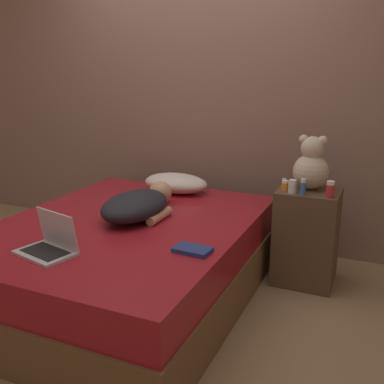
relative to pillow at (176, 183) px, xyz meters
name	(u,v)px	position (x,y,z in m)	size (l,w,h in m)	color
ground_plane	(128,295)	(0.01, -0.78, -0.61)	(12.00, 12.00, 0.00)	#937551
wall_back	(201,92)	(0.01, 0.49, 0.69)	(8.00, 0.06, 2.60)	#846656
bed	(127,260)	(0.01, -0.78, -0.35)	(1.57, 1.98, 0.53)	brown
nightstand	(306,236)	(1.06, -0.07, -0.27)	(0.42, 0.39, 0.69)	brown
pillow	(176,183)	(0.00, 0.00, 0.00)	(0.53, 0.33, 0.15)	beige
person_lying	(138,204)	(0.04, -0.65, 0.01)	(0.39, 0.74, 0.18)	black
laptop	(50,244)	(-0.09, -1.37, -0.02)	(0.35, 0.28, 0.22)	silver
teddy_bear	(311,166)	(1.06, -0.03, 0.24)	(0.24, 0.24, 0.37)	beige
bottle_white	(292,187)	(0.97, -0.19, 0.12)	(0.05, 0.05, 0.09)	white
bottle_red	(330,189)	(1.21, -0.19, 0.13)	(0.06, 0.06, 0.11)	#B72D2D
bottle_blue	(303,187)	(1.04, -0.21, 0.13)	(0.03, 0.03, 0.11)	#3866B2
bottle_amber	(284,183)	(0.89, -0.09, 0.11)	(0.03, 0.03, 0.07)	gold
bottle_orange	(285,185)	(0.91, -0.14, 0.11)	(0.05, 0.05, 0.07)	orange
book	(192,250)	(0.61, -1.05, -0.06)	(0.21, 0.14, 0.02)	navy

